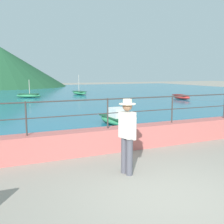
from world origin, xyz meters
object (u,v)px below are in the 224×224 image
object	(u,v)px
person_walking	(127,133)
boat_2	(181,97)
boat_0	(29,95)
boat_4	(79,93)
boat_3	(116,118)

from	to	relation	value
person_walking	boat_2	world-z (taller)	person_walking
person_walking	boat_2	distance (m)	18.45
boat_0	boat_4	bearing A→B (deg)	15.32
boat_3	boat_4	distance (m)	17.05
person_walking	boat_0	bearing A→B (deg)	90.25
boat_0	boat_2	distance (m)	14.17
boat_2	boat_3	xyz separation A→B (m)	(-10.23, -8.42, 0.07)
boat_3	boat_4	bearing A→B (deg)	79.07
boat_3	boat_4	xyz separation A→B (m)	(3.23, 16.74, -0.06)
person_walking	boat_0	world-z (taller)	person_walking
boat_4	boat_2	bearing A→B (deg)	-49.95
boat_3	boat_2	bearing A→B (deg)	39.47
boat_0	boat_2	world-z (taller)	boat_0
boat_0	boat_3	distance (m)	15.42
boat_2	boat_4	distance (m)	10.87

